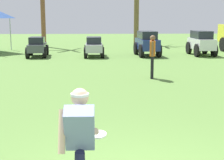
% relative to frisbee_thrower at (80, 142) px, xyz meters
% --- Properties ---
extents(frisbee_thrower, '(0.46, 1.11, 1.40)m').
position_rel_frisbee_thrower_xyz_m(frisbee_thrower, '(0.00, 0.00, 0.00)').
color(frisbee_thrower, '#191E38').
rests_on(frisbee_thrower, ground_plane).
extents(frisbee_in_flight, '(0.30, 0.30, 0.05)m').
position_rel_frisbee_thrower_xyz_m(frisbee_in_flight, '(0.20, 0.64, -0.14)').
color(frisbee_in_flight, white).
extents(teammate_near_sideline, '(0.25, 0.50, 1.56)m').
position_rel_frisbee_thrower_xyz_m(teammate_near_sideline, '(2.20, 8.41, 0.15)').
color(teammate_near_sideline, black).
rests_on(teammate_near_sideline, ground_plane).
extents(parked_car_slot_a, '(1.21, 2.25, 1.10)m').
position_rel_frisbee_thrower_xyz_m(parked_car_slot_a, '(-3.09, 15.43, -0.23)').
color(parked_car_slot_a, '#474C51').
rests_on(parked_car_slot_a, ground_plane).
extents(parked_car_slot_b, '(1.11, 2.21, 1.10)m').
position_rel_frisbee_thrower_xyz_m(parked_car_slot_b, '(0.05, 15.34, -0.23)').
color(parked_car_slot_b, '#B7BABF').
rests_on(parked_car_slot_b, ground_plane).
extents(parked_car_slot_c, '(1.33, 2.42, 1.40)m').
position_rel_frisbee_thrower_xyz_m(parked_car_slot_c, '(3.07, 15.59, -0.05)').
color(parked_car_slot_c, navy).
rests_on(parked_car_slot_c, ground_plane).
extents(parked_car_slot_d, '(1.23, 2.38, 1.40)m').
position_rel_frisbee_thrower_xyz_m(parked_car_slot_d, '(6.23, 15.77, -0.05)').
color(parked_car_slot_d, silver).
rests_on(parked_car_slot_d, ground_plane).
extents(palm_tree_right_of_centre, '(3.72, 3.49, 5.32)m').
position_rel_frisbee_thrower_xyz_m(palm_tree_right_of_centre, '(3.42, 24.05, 2.37)').
color(palm_tree_right_of_centre, brown).
rests_on(palm_tree_right_of_centre, ground_plane).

